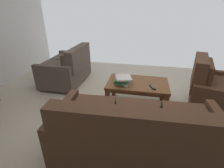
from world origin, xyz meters
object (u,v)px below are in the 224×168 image
at_px(sofa_main, 137,133).
at_px(book_stack, 123,80).
at_px(loose_magazine, 121,77).
at_px(loveseat_near, 68,68).
at_px(tv_remote, 153,87).
at_px(armchair_side, 215,91).
at_px(coffee_table, 137,86).

bearing_deg(sofa_main, book_stack, -73.98).
bearing_deg(loose_magazine, sofa_main, 91.54).
height_order(loveseat_near, book_stack, loveseat_near).
distance_m(tv_remote, loose_magazine, 0.65).
distance_m(armchair_side, loose_magazine, 1.58).
bearing_deg(coffee_table, loveseat_near, -23.13).
bearing_deg(sofa_main, loose_magazine, -73.79).
xyz_separation_m(loveseat_near, tv_remote, (-1.84, 0.84, 0.10)).
distance_m(loveseat_near, tv_remote, 2.02).
xyz_separation_m(loveseat_near, armchair_side, (-2.85, 0.56, 0.00)).
relative_size(loveseat_near, loose_magazine, 4.39).
distance_m(sofa_main, tv_remote, 1.00).
bearing_deg(coffee_table, book_stack, 19.65).
bearing_deg(loose_magazine, tv_remote, 134.88).
height_order(armchair_side, book_stack, armchair_side).
bearing_deg(coffee_table, tv_remote, 147.06).
xyz_separation_m(coffee_table, loose_magazine, (0.31, -0.17, 0.07)).
xyz_separation_m(loveseat_near, coffee_table, (-1.59, 0.68, 0.02)).
bearing_deg(loveseat_near, loose_magazine, 158.25).
distance_m(book_stack, loose_magazine, 0.27).
relative_size(tv_remote, loose_magazine, 0.60).
height_order(sofa_main, book_stack, sofa_main).
bearing_deg(tv_remote, armchair_side, -164.89).
bearing_deg(armchair_side, loveseat_near, -11.17).
distance_m(coffee_table, book_stack, 0.28).
bearing_deg(loveseat_near, sofa_main, 132.47).
xyz_separation_m(book_stack, loose_magazine, (0.08, -0.25, -0.06)).
bearing_deg(loose_magazine, coffee_table, 136.89).
relative_size(sofa_main, coffee_table, 1.87).
height_order(sofa_main, armchair_side, armchair_side).
relative_size(sofa_main, loveseat_near, 1.58).
bearing_deg(sofa_main, loveseat_near, -47.53).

